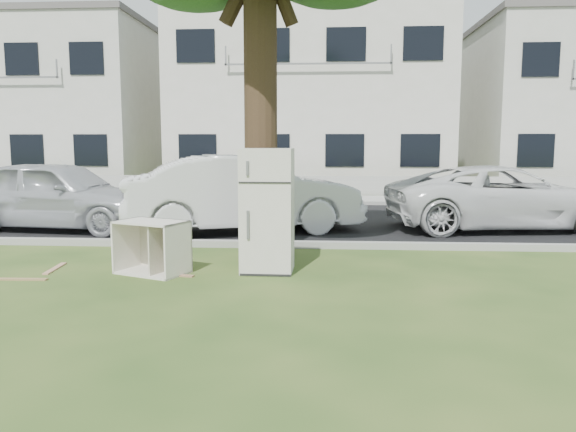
# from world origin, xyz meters

# --- Properties ---
(ground) EXTENTS (120.00, 120.00, 0.00)m
(ground) POSITION_xyz_m (0.00, 0.00, 0.00)
(ground) COLOR #284619
(road) EXTENTS (120.00, 7.00, 0.01)m
(road) POSITION_xyz_m (0.00, 6.00, 0.01)
(road) COLOR black
(road) RESTS_ON ground
(kerb_near) EXTENTS (120.00, 0.18, 0.12)m
(kerb_near) POSITION_xyz_m (0.00, 2.45, 0.00)
(kerb_near) COLOR gray
(kerb_near) RESTS_ON ground
(kerb_far) EXTENTS (120.00, 0.18, 0.12)m
(kerb_far) POSITION_xyz_m (0.00, 9.55, 0.00)
(kerb_far) COLOR gray
(kerb_far) RESTS_ON ground
(sidewalk) EXTENTS (120.00, 2.80, 0.01)m
(sidewalk) POSITION_xyz_m (0.00, 11.00, 0.01)
(sidewalk) COLOR gray
(sidewalk) RESTS_ON ground
(low_wall) EXTENTS (120.00, 0.15, 0.70)m
(low_wall) POSITION_xyz_m (0.00, 12.60, 0.35)
(low_wall) COLOR gray
(low_wall) RESTS_ON ground
(townhouse_left) EXTENTS (10.20, 8.16, 7.04)m
(townhouse_left) POSITION_xyz_m (-12.00, 17.50, 3.52)
(townhouse_left) COLOR beige
(townhouse_left) RESTS_ON ground
(townhouse_center) EXTENTS (11.22, 8.16, 7.44)m
(townhouse_center) POSITION_xyz_m (0.00, 17.50, 3.72)
(townhouse_center) COLOR silver
(townhouse_center) RESTS_ON ground
(fridge) EXTENTS (0.75, 0.70, 1.79)m
(fridge) POSITION_xyz_m (-0.17, 0.59, 0.90)
(fridge) COLOR beige
(fridge) RESTS_ON ground
(cabinet) EXTENTS (1.13, 0.94, 0.76)m
(cabinet) POSITION_xyz_m (-1.82, 0.35, 0.38)
(cabinet) COLOR beige
(cabinet) RESTS_ON ground
(plank_a) EXTENTS (1.08, 0.11, 0.02)m
(plank_a) POSITION_xyz_m (-3.67, -0.18, 0.01)
(plank_a) COLOR olive
(plank_a) RESTS_ON ground
(plank_b) EXTENTS (0.87, 0.27, 0.02)m
(plank_b) POSITION_xyz_m (-1.60, 0.23, 0.01)
(plank_b) COLOR #996E4F
(plank_b) RESTS_ON ground
(plank_c) EXTENTS (0.16, 0.76, 0.02)m
(plank_c) POSITION_xyz_m (-3.35, 0.50, 0.01)
(plank_c) COLOR tan
(plank_c) RESTS_ON ground
(car_center) EXTENTS (5.21, 3.18, 1.62)m
(car_center) POSITION_xyz_m (-1.06, 4.15, 0.81)
(car_center) COLOR silver
(car_center) RESTS_ON ground
(car_right) EXTENTS (5.24, 2.91, 1.38)m
(car_right) POSITION_xyz_m (4.53, 4.95, 0.69)
(car_right) COLOR silver
(car_right) RESTS_ON ground
(car_left) EXTENTS (4.67, 2.35, 1.53)m
(car_left) POSITION_xyz_m (-5.08, 4.25, 0.76)
(car_left) COLOR #B8BAC0
(car_left) RESTS_ON ground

